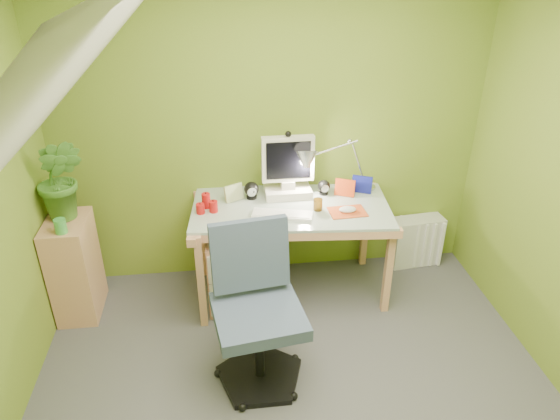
{
  "coord_description": "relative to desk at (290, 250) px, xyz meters",
  "views": [
    {
      "loc": [
        -0.37,
        -1.99,
        2.47
      ],
      "look_at": [
        0.0,
        1.0,
        0.85
      ],
      "focal_mm": 33.0,
      "sensor_mm": 36.0,
      "label": 1
    }
  ],
  "objects": [
    {
      "name": "photo_frame_green",
      "position": [
        -0.4,
        0.14,
        0.44
      ],
      "size": [
        0.14,
        0.09,
        0.12
      ],
      "primitive_type": "cube",
      "rotation": [
        0.0,
        0.0,
        0.5
      ],
      "color": "#B4BF83",
      "rests_on": "desk"
    },
    {
      "name": "photo_frame_blue",
      "position": [
        0.56,
        0.16,
        0.44
      ],
      "size": [
        0.15,
        0.08,
        0.13
      ],
      "primitive_type": "cube",
      "rotation": [
        0.0,
        0.0,
        -0.43
      ],
      "color": "navy",
      "rests_on": "desk"
    },
    {
      "name": "candle_cluster",
      "position": [
        -0.6,
        0.01,
        0.43
      ],
      "size": [
        0.16,
        0.15,
        0.11
      ],
      "primitive_type": null,
      "rotation": [
        0.0,
        0.0,
        -0.17
      ],
      "color": "red",
      "rests_on": "desk"
    },
    {
      "name": "wall_back",
      "position": [
        -0.11,
        0.37,
        0.82
      ],
      "size": [
        3.2,
        0.01,
        2.4
      ],
      "primitive_type": "cube",
      "color": "olive",
      "rests_on": "floor"
    },
    {
      "name": "monitor",
      "position": [
        0.0,
        0.18,
        0.66
      ],
      "size": [
        0.42,
        0.24,
        0.56
      ],
      "primitive_type": null,
      "rotation": [
        0.0,
        0.0,
        0.01
      ],
      "color": "silver",
      "rests_on": "desk"
    },
    {
      "name": "desk_lamp",
      "position": [
        0.45,
        0.18,
        0.69
      ],
      "size": [
        0.59,
        0.28,
        0.62
      ],
      "primitive_type": null,
      "rotation": [
        0.0,
        0.0,
        -0.05
      ],
      "color": "silver",
      "rests_on": "desk"
    },
    {
      "name": "amber_tumbler",
      "position": [
        0.18,
        -0.08,
        0.42
      ],
      "size": [
        0.07,
        0.07,
        0.08
      ],
      "primitive_type": "cylinder",
      "rotation": [
        0.0,
        0.0,
        0.14
      ],
      "color": "#946115",
      "rests_on": "desk"
    },
    {
      "name": "speaker_right",
      "position": [
        0.27,
        0.16,
        0.43
      ],
      "size": [
        0.11,
        0.11,
        0.11
      ],
      "primitive_type": null,
      "rotation": [
        0.0,
        0.0,
        0.22
      ],
      "color": "black",
      "rests_on": "desk"
    },
    {
      "name": "potted_plant",
      "position": [
        -1.54,
        0.01,
        0.67
      ],
      "size": [
        0.36,
        0.31,
        0.58
      ],
      "primitive_type": "imported",
      "rotation": [
        0.0,
        0.0,
        -0.18
      ],
      "color": "#417727",
      "rests_on": "side_ledge"
    },
    {
      "name": "desk",
      "position": [
        0.0,
        0.0,
        0.0
      ],
      "size": [
        1.46,
        0.81,
        0.75
      ],
      "primitive_type": null,
      "rotation": [
        0.0,
        0.0,
        -0.08
      ],
      "color": "tan",
      "rests_on": "floor"
    },
    {
      "name": "mouse",
      "position": [
        0.38,
        -0.14,
        0.4
      ],
      "size": [
        0.12,
        0.08,
        0.04
      ],
      "primitive_type": "ellipsoid",
      "rotation": [
        0.0,
        0.0,
        0.03
      ],
      "color": "silver",
      "rests_on": "mousepad"
    },
    {
      "name": "photo_frame_red",
      "position": [
        0.42,
        0.12,
        0.44
      ],
      "size": [
        0.14,
        0.08,
        0.13
      ],
      "primitive_type": "cube",
      "rotation": [
        0.0,
        0.0,
        -0.43
      ],
      "color": "#BF3B14",
      "rests_on": "desk"
    },
    {
      "name": "mousepad",
      "position": [
        0.38,
        -0.14,
        0.38
      ],
      "size": [
        0.26,
        0.19,
        0.01
      ],
      "primitive_type": "cube",
      "rotation": [
        0.0,
        0.0,
        0.06
      ],
      "color": "#BE481D",
      "rests_on": "desk"
    },
    {
      "name": "green_cup",
      "position": [
        -1.54,
        -0.19,
        0.42
      ],
      "size": [
        0.09,
        0.09,
        0.1
      ],
      "primitive_type": "cylinder",
      "rotation": [
        0.0,
        0.0,
        0.2
      ],
      "color": "green",
      "rests_on": "side_ledge"
    },
    {
      "name": "side_ledge",
      "position": [
        -1.56,
        -0.04,
        -0.0
      ],
      "size": [
        0.28,
        0.43,
        0.75
      ],
      "primitive_type": "cube",
      "color": "tan",
      "rests_on": "floor"
    },
    {
      "name": "keyboard",
      "position": [
        -0.08,
        -0.14,
        0.39
      ],
      "size": [
        0.43,
        0.23,
        0.02
      ],
      "primitive_type": "cube",
      "rotation": [
        0.0,
        0.0,
        -0.24
      ],
      "color": "white",
      "rests_on": "desk"
    },
    {
      "name": "slope_ceiling",
      "position": [
        -1.11,
        -1.23,
        1.47
      ],
      "size": [
        1.1,
        3.2,
        1.1
      ],
      "primitive_type": "cube",
      "color": "white",
      "rests_on": "wall_left"
    },
    {
      "name": "task_chair",
      "position": [
        -0.31,
        -0.87,
        0.15
      ],
      "size": [
        0.66,
        0.66,
        1.05
      ],
      "primitive_type": null,
      "rotation": [
        0.0,
        0.0,
        0.14
      ],
      "color": "#39485F",
      "rests_on": "floor"
    },
    {
      "name": "radiator",
      "position": [
        1.1,
        0.27,
        -0.17
      ],
      "size": [
        0.44,
        0.22,
        0.42
      ],
      "primitive_type": "cube",
      "rotation": [
        0.0,
        0.0,
        0.11
      ],
      "color": "silver",
      "rests_on": "floor"
    },
    {
      "name": "speaker_left",
      "position": [
        -0.27,
        0.16,
        0.44
      ],
      "size": [
        0.13,
        0.13,
        0.13
      ],
      "primitive_type": null,
      "rotation": [
        0.0,
        0.0,
        0.26
      ],
      "color": "black",
      "rests_on": "desk"
    }
  ]
}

